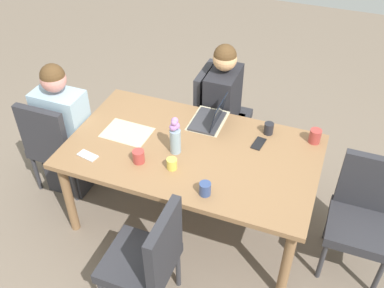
% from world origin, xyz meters
% --- Properties ---
extents(ground_plane, '(10.00, 10.00, 0.00)m').
position_xyz_m(ground_plane, '(0.00, 0.00, 0.00)').
color(ground_plane, '#756656').
extents(dining_table, '(1.84, 1.07, 0.73)m').
position_xyz_m(dining_table, '(0.00, 0.00, 0.65)').
color(dining_table, olive).
rests_on(dining_table, ground_plane).
extents(chair_far_left_near, '(0.44, 0.44, 0.90)m').
position_xyz_m(chair_far_left_near, '(-0.09, 0.85, 0.50)').
color(chair_far_left_near, '#2D2D33').
rests_on(chair_far_left_near, ground_plane).
extents(person_far_left_near, '(0.36, 0.40, 1.19)m').
position_xyz_m(person_far_left_near, '(-0.01, 0.79, 0.53)').
color(person_far_left_near, '#2D2D33').
rests_on(person_far_left_near, ground_plane).
extents(chair_head_left_left_mid, '(0.44, 0.44, 0.90)m').
position_xyz_m(chair_head_left_left_mid, '(-1.19, -0.06, 0.50)').
color(chair_head_left_left_mid, '#2D2D33').
rests_on(chair_head_left_left_mid, ground_plane).
extents(person_head_left_left_mid, '(0.40, 0.36, 1.19)m').
position_xyz_m(person_head_left_left_mid, '(-1.13, 0.01, 0.53)').
color(person_head_left_left_mid, '#2D2D33').
rests_on(person_head_left_left_mid, ground_plane).
extents(chair_head_right_left_far, '(0.44, 0.44, 0.90)m').
position_xyz_m(chair_head_right_left_far, '(1.26, 0.05, 0.50)').
color(chair_head_right_left_far, '#2D2D33').
rests_on(chair_head_right_left_far, ground_plane).
extents(chair_near_right_near, '(0.44, 0.44, 0.90)m').
position_xyz_m(chair_near_right_near, '(0.03, -0.83, 0.50)').
color(chair_near_right_near, '#2D2D33').
rests_on(chair_near_right_near, ground_plane).
extents(flower_vase, '(0.08, 0.09, 0.30)m').
position_xyz_m(flower_vase, '(-0.10, -0.06, 0.88)').
color(flower_vase, '#8EA8B7').
rests_on(flower_vase, dining_table).
extents(placemat_far_left_near, '(0.26, 0.36, 0.00)m').
position_xyz_m(placemat_far_left_near, '(-0.01, 0.37, 0.73)').
color(placemat_far_left_near, beige).
rests_on(placemat_far_left_near, dining_table).
extents(placemat_head_left_left_mid, '(0.37, 0.27, 0.00)m').
position_xyz_m(placemat_head_left_left_mid, '(-0.54, 0.01, 0.73)').
color(placemat_head_left_left_mid, beige).
rests_on(placemat_head_left_left_mid, dining_table).
extents(laptop_far_left_near, '(0.22, 0.32, 0.21)m').
position_xyz_m(laptop_far_left_near, '(0.02, 0.36, 0.77)').
color(laptop_far_left_near, '#38383D').
rests_on(laptop_far_left_near, dining_table).
extents(coffee_mug_near_left, '(0.07, 0.07, 0.09)m').
position_xyz_m(coffee_mug_near_left, '(0.48, 0.39, 0.77)').
color(coffee_mug_near_left, '#232328').
rests_on(coffee_mug_near_left, dining_table).
extents(coffee_mug_near_right, '(0.09, 0.09, 0.09)m').
position_xyz_m(coffee_mug_near_right, '(-0.30, -0.26, 0.78)').
color(coffee_mug_near_right, '#AD3D38').
rests_on(coffee_mug_near_right, dining_table).
extents(coffee_mug_centre_left, '(0.09, 0.09, 0.11)m').
position_xyz_m(coffee_mug_centre_left, '(0.82, 0.41, 0.78)').
color(coffee_mug_centre_left, '#AD3D38').
rests_on(coffee_mug_centre_left, dining_table).
extents(coffee_mug_centre_right, '(0.07, 0.07, 0.08)m').
position_xyz_m(coffee_mug_centre_right, '(-0.06, -0.24, 0.77)').
color(coffee_mug_centre_right, '#DBC64C').
rests_on(coffee_mug_centre_right, dining_table).
extents(coffee_mug_far_left, '(0.08, 0.08, 0.09)m').
position_xyz_m(coffee_mug_far_left, '(0.24, -0.39, 0.77)').
color(coffee_mug_far_left, '#33477A').
rests_on(coffee_mug_far_left, dining_table).
extents(phone_black, '(0.09, 0.16, 0.01)m').
position_xyz_m(phone_black, '(0.44, 0.24, 0.73)').
color(phone_black, black).
rests_on(phone_black, dining_table).
extents(phone_silver, '(0.16, 0.10, 0.01)m').
position_xyz_m(phone_silver, '(-0.67, -0.34, 0.73)').
color(phone_silver, silver).
rests_on(phone_silver, dining_table).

